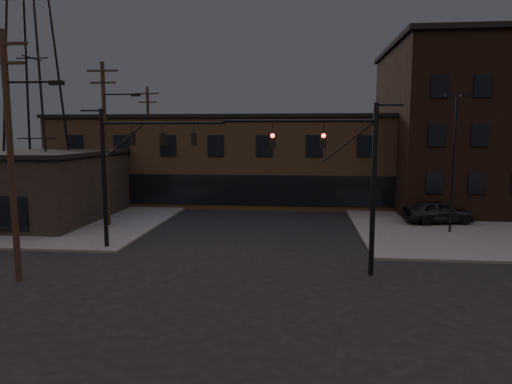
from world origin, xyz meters
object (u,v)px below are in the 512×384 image
(traffic_signal_near, at_px, (349,170))
(traffic_signal_far, at_px, (125,162))
(car_crossing, at_px, (278,196))
(parked_car_lot_a, at_px, (438,212))

(traffic_signal_near, bearing_deg, traffic_signal_far, 163.83)
(traffic_signal_near, relative_size, traffic_signal_far, 1.00)
(traffic_signal_near, height_order, traffic_signal_far, same)
(traffic_signal_far, height_order, car_crossing, traffic_signal_far)
(parked_car_lot_a, bearing_deg, car_crossing, 43.57)
(traffic_signal_far, distance_m, parked_car_lot_a, 22.16)
(parked_car_lot_a, bearing_deg, traffic_signal_far, 103.58)
(traffic_signal_near, relative_size, car_crossing, 1.67)
(car_crossing, bearing_deg, traffic_signal_far, -112.79)
(car_crossing, bearing_deg, traffic_signal_near, -77.63)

